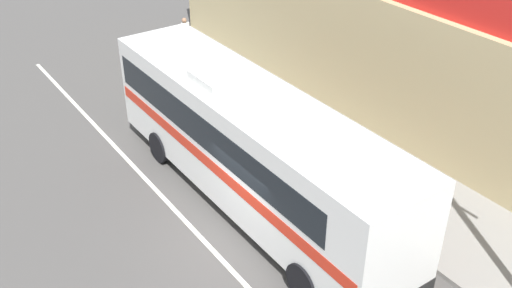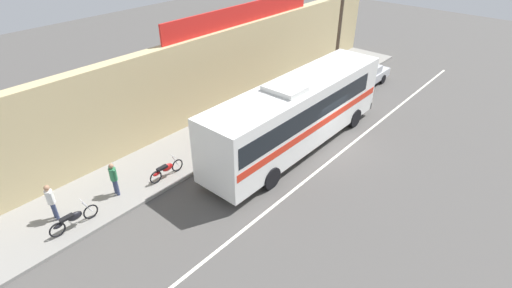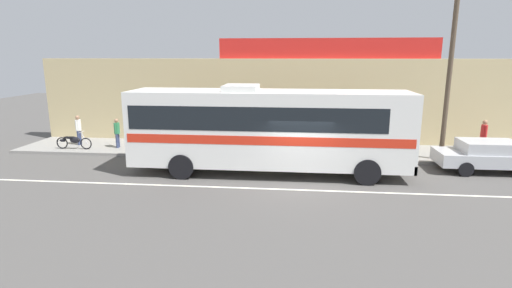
% 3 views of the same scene
% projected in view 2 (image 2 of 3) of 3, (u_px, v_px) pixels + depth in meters
% --- Properties ---
extents(ground_plane, '(70.00, 70.00, 0.00)m').
position_uv_depth(ground_plane, '(330.00, 145.00, 20.36)').
color(ground_plane, '#4F4C49').
extents(sidewalk_slab, '(30.00, 3.60, 0.14)m').
position_uv_depth(sidewalk_slab, '(256.00, 114.00, 23.23)').
color(sidewalk_slab, gray).
rests_on(sidewalk_slab, ground_plane).
extents(storefront_facade, '(30.00, 0.70, 4.80)m').
position_uv_depth(storefront_facade, '(229.00, 68.00, 23.20)').
color(storefront_facade, tan).
rests_on(storefront_facade, ground_plane).
extents(storefront_billboard, '(11.96, 0.12, 1.10)m').
position_uv_depth(storefront_billboard, '(244.00, 14.00, 22.55)').
color(storefront_billboard, red).
rests_on(storefront_billboard, storefront_facade).
extents(road_center_stripe, '(30.00, 0.14, 0.01)m').
position_uv_depth(road_center_stripe, '(344.00, 150.00, 19.91)').
color(road_center_stripe, silver).
rests_on(road_center_stripe, ground_plane).
extents(intercity_bus, '(11.67, 2.64, 3.78)m').
position_uv_depth(intercity_bus, '(297.00, 112.00, 19.07)').
color(intercity_bus, white).
rests_on(intercity_bus, ground_plane).
extents(parked_car, '(4.46, 1.87, 1.37)m').
position_uv_depth(parked_car, '(364.00, 76.00, 26.62)').
color(parked_car, '#B7BABF').
rests_on(parked_car, ground_plane).
extents(utility_pole, '(1.60, 0.22, 8.02)m').
position_uv_depth(utility_pole, '(340.00, 24.00, 24.58)').
color(utility_pole, brown).
rests_on(utility_pole, sidewalk_slab).
extents(motorcycle_orange, '(1.84, 0.56, 0.94)m').
position_uv_depth(motorcycle_orange, '(166.00, 169.00, 17.50)').
color(motorcycle_orange, black).
rests_on(motorcycle_orange, sidewalk_slab).
extents(motorcycle_blue, '(1.95, 0.56, 0.94)m').
position_uv_depth(motorcycle_blue, '(73.00, 219.00, 14.75)').
color(motorcycle_blue, black).
rests_on(motorcycle_blue, sidewalk_slab).
extents(pedestrian_by_curb, '(0.30, 0.48, 1.57)m').
position_uv_depth(pedestrian_by_curb, '(114.00, 177.00, 16.21)').
color(pedestrian_by_curb, navy).
rests_on(pedestrian_by_curb, sidewalk_slab).
extents(pedestrian_far_left, '(0.30, 0.48, 1.63)m').
position_uv_depth(pedestrian_far_left, '(51.00, 200.00, 14.89)').
color(pedestrian_far_left, navy).
rests_on(pedestrian_far_left, sidewalk_slab).
extents(pedestrian_near_shop, '(0.30, 0.48, 1.74)m').
position_uv_depth(pedestrian_near_shop, '(337.00, 58.00, 28.45)').
color(pedestrian_near_shop, black).
rests_on(pedestrian_near_shop, sidewalk_slab).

